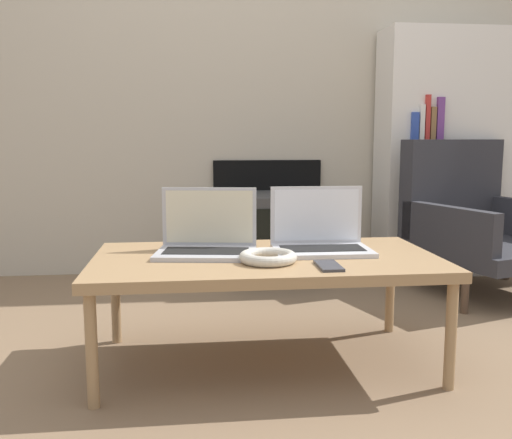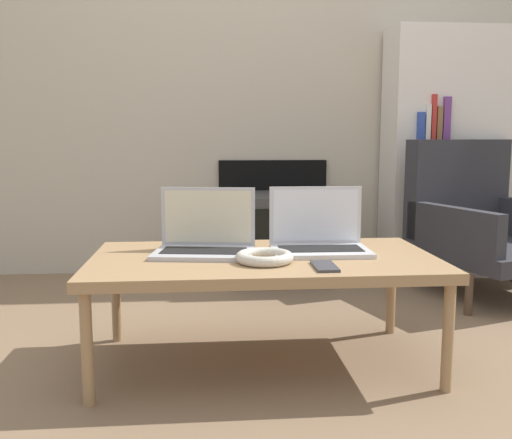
% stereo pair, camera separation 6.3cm
% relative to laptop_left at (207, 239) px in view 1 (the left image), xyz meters
% --- Properties ---
extents(ground_plane, '(14.00, 14.00, 0.00)m').
position_rel_laptop_left_xyz_m(ground_plane, '(0.20, -0.25, -0.44)').
color(ground_plane, '#7A6047').
extents(wall_back, '(7.00, 0.08, 2.60)m').
position_rel_laptop_left_xyz_m(wall_back, '(0.20, 1.40, 0.85)').
color(wall_back, '#B7AD99').
rests_on(wall_back, ground_plane).
extents(table, '(1.19, 0.63, 0.39)m').
position_rel_laptop_left_xyz_m(table, '(0.20, -0.07, -0.08)').
color(table, '#9E7A51').
rests_on(table, ground_plane).
extents(laptop_left, '(0.37, 0.28, 0.23)m').
position_rel_laptop_left_xyz_m(laptop_left, '(0.00, 0.00, 0.00)').
color(laptop_left, '#B2B2B7').
rests_on(laptop_left, table).
extents(laptop_right, '(0.35, 0.24, 0.23)m').
position_rel_laptop_left_xyz_m(laptop_right, '(0.41, 0.00, 0.00)').
color(laptop_right, silver).
rests_on(laptop_right, table).
extents(headphones, '(0.19, 0.19, 0.04)m').
position_rel_laptop_left_xyz_m(headphones, '(0.19, -0.17, -0.03)').
color(headphones, beige).
rests_on(headphones, table).
extents(phone, '(0.07, 0.14, 0.01)m').
position_rel_laptop_left_xyz_m(phone, '(0.38, -0.27, -0.05)').
color(phone, '#333338').
rests_on(phone, table).
extents(tv, '(0.56, 0.47, 0.49)m').
position_rel_laptop_left_xyz_m(tv, '(0.40, 1.12, -0.20)').
color(tv, '#383838').
rests_on(tv, ground_plane).
extents(armchair, '(0.81, 0.84, 0.79)m').
position_rel_laptop_left_xyz_m(armchair, '(1.41, 0.79, -0.07)').
color(armchair, '#2D2D33').
rests_on(armchair, ground_plane).
extents(bookshelf, '(0.87, 0.32, 1.41)m').
position_rel_laptop_left_xyz_m(bookshelf, '(1.48, 1.20, 0.26)').
color(bookshelf, silver).
rests_on(bookshelf, ground_plane).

